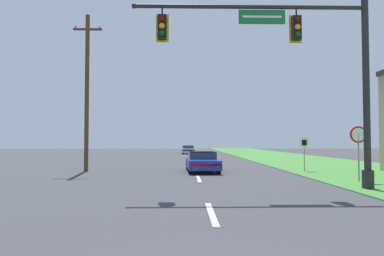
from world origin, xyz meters
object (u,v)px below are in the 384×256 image
utility_pole_near (87,90)px  stop_sign (358,141)px  signal_mast (309,65)px  far_car (188,150)px  route_sign_post (304,147)px  car_ahead (202,162)px

utility_pole_near → stop_sign: bearing=-23.1°
signal_mast → utility_pole_near: utility_pole_near is taller
stop_sign → utility_pole_near: 15.50m
far_car → stop_sign: bearing=-78.0°
route_sign_post → far_car: bearing=103.2°
signal_mast → stop_sign: size_ratio=3.75×
car_ahead → utility_pole_near: (-7.15, 0.27, 4.43)m
car_ahead → far_car: 28.91m
signal_mast → car_ahead: size_ratio=2.04×
route_sign_post → car_ahead: bearing=178.7°
far_car → stop_sign: stop_sign is taller
car_ahead → stop_sign: size_ratio=1.84×
route_sign_post → utility_pole_near: bearing=178.2°
car_ahead → far_car: (-0.55, 28.90, -0.00)m
signal_mast → utility_pole_near: 13.65m
signal_mast → car_ahead: bearing=115.8°
signal_mast → route_sign_post: 8.77m
far_car → signal_mast: bearing=-83.3°
stop_sign → car_ahead: bearing=140.1°
utility_pole_near → far_car: bearing=77.0°
signal_mast → stop_sign: signal_mast is taller
stop_sign → route_sign_post: stop_sign is taller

